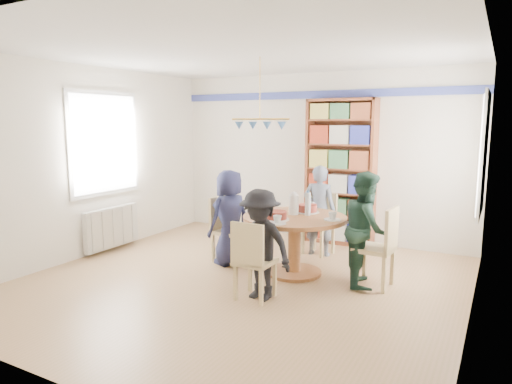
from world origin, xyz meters
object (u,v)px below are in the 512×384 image
Objects in this scene: dining_table at (294,231)px; person_far at (319,211)px; radiator at (112,227)px; chair_near at (252,257)px; chair_left at (225,226)px; person_right at (366,229)px; chair_right at (381,244)px; chair_far at (321,220)px; person_near at (260,245)px; bookshelf at (340,173)px; person_left at (230,217)px.

person_far is (-0.03, 0.94, 0.10)m from dining_table.
dining_table reaches higher than radiator.
chair_near is (-0.04, -1.03, -0.07)m from dining_table.
chair_left is 0.66× the size of person_right.
chair_right is 1.54m from chair_near.
chair_far is 0.74× the size of person_near.
person_far is 0.58× the size of bookshelf.
radiator is 3.11m from person_far.
chair_far is 0.20m from person_far.
chair_far is at bearing 24.89° from person_right.
person_near is (0.04, -1.88, -0.05)m from person_far.
bookshelf is (0.95, 1.76, 0.47)m from person_left.
chair_left is at bearing 133.63° from chair_near.
bookshelf is at bearing 35.46° from radiator.
dining_table is 1.36× the size of chair_right.
bookshelf reaches higher than person_right.
person_far reaches higher than dining_table.
chair_left is at bearing 179.50° from chair_right.
dining_table is at bearing 87.14° from person_far.
person_left is at bearing 74.58° from person_right.
person_left is 1.31m from person_near.
dining_table is 1.01× the size of person_left.
person_left is (1.92, 0.28, 0.29)m from radiator.
chair_left is (1.78, 0.36, 0.14)m from radiator.
chair_right is at bearing 4.97° from radiator.
person_right is (0.89, 0.05, 0.12)m from dining_table.
person_near is at bearing -42.38° from chair_left.
person_far is at bearing 91.80° from dining_table.
chair_left is 0.94× the size of chair_right.
bookshelf reaches higher than chair_far.
chair_right is 0.42× the size of bookshelf.
bookshelf is (-1.07, 1.70, 0.59)m from chair_right.
person_near is (0.05, -1.99, 0.11)m from chair_far.
person_right is at bearing -0.10° from chair_left.
radiator is 0.44× the size of bookshelf.
bookshelf is (0.00, 2.66, 0.51)m from person_near.
chair_right reaches higher than chair_far.
bookshelf reaches higher than chair_left.
person_far is at bearing 155.75° from person_left.
person_left is at bearing -129.55° from chair_far.
person_near is (0.01, -0.93, 0.05)m from dining_table.
chair_near is 1.35m from person_left.
chair_right is 0.74× the size of person_left.
person_right is (0.93, 1.08, 0.19)m from chair_near.
chair_near is at bearing -107.22° from person_near.
chair_far is 0.66× the size of person_right.
person_near is at bearing -138.01° from chair_right.
chair_left is 0.69× the size of person_far.
chair_left is at bearing 177.30° from dining_table.
person_near is (0.95, -0.90, -0.04)m from person_left.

